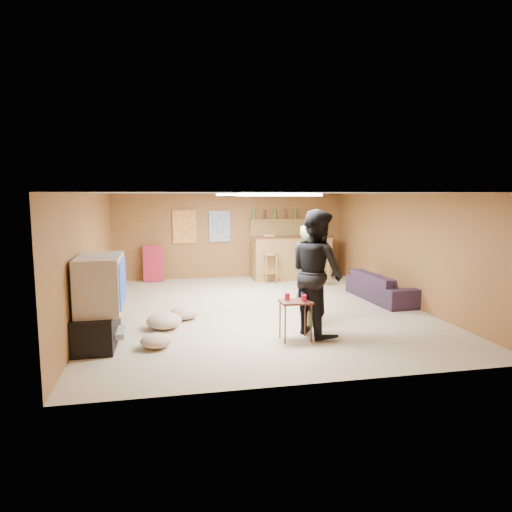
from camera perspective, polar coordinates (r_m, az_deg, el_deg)
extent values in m
plane|color=tan|center=(8.76, 0.26, -6.67)|extent=(7.00, 7.00, 0.00)
cube|color=silver|center=(8.48, 0.27, 7.88)|extent=(6.00, 7.00, 0.02)
cube|color=brown|center=(11.98, -3.17, 2.56)|extent=(6.00, 0.02, 2.20)
cube|color=brown|center=(5.22, 8.20, -4.27)|extent=(6.00, 0.02, 2.20)
cube|color=brown|center=(8.46, -20.03, -0.06)|extent=(0.02, 7.00, 2.20)
cube|color=brown|center=(9.62, 18.05, 0.92)|extent=(0.02, 7.00, 2.20)
cube|color=black|center=(7.14, -19.22, -8.39)|extent=(0.55, 1.30, 0.50)
cube|color=#B2B2B7|center=(7.14, -17.41, -9.14)|extent=(0.35, 0.50, 0.08)
cube|color=#B2B2B7|center=(6.98, -18.89, -3.24)|extent=(0.60, 1.10, 0.80)
cube|color=navy|center=(6.94, -16.35, -3.19)|extent=(0.02, 0.95, 0.65)
cube|color=olive|center=(11.82, 4.46, -0.21)|extent=(2.00, 0.60, 1.10)
cube|color=#441F15|center=(11.52, 4.83, 2.33)|extent=(2.10, 0.12, 0.05)
cube|color=olive|center=(12.16, 3.92, 4.52)|extent=(2.00, 0.18, 0.05)
cube|color=olive|center=(12.20, 3.88, 3.12)|extent=(2.00, 0.14, 0.60)
cube|color=#BF3F26|center=(11.80, -8.94, 3.62)|extent=(0.60, 0.03, 0.85)
cube|color=#334C99|center=(11.88, -4.59, 3.71)|extent=(0.55, 0.03, 0.80)
cube|color=#A71E37|center=(11.73, -12.71, -0.93)|extent=(0.50, 0.26, 0.91)
cube|color=white|center=(7.02, 2.81, 7.66)|extent=(1.20, 0.60, 0.04)
cube|color=white|center=(9.66, -1.20, 7.68)|extent=(1.20, 0.60, 0.04)
imported|color=#475430|center=(7.66, 6.74, -2.34)|extent=(0.42, 0.63, 1.69)
imported|color=black|center=(7.11, 7.60, -2.07)|extent=(0.97, 1.12, 1.95)
imported|color=black|center=(9.82, 15.58, -3.68)|extent=(0.86, 1.97, 0.56)
cube|color=#441F15|center=(6.93, 4.95, -8.02)|extent=(0.47, 0.38, 0.60)
cylinder|color=red|center=(6.87, 3.94, -5.08)|extent=(0.10, 0.10, 0.11)
cylinder|color=red|center=(6.79, 6.01, -5.28)|extent=(0.10, 0.10, 0.10)
cylinder|color=navy|center=(6.96, 5.99, -4.95)|extent=(0.09, 0.09, 0.11)
ellipsoid|color=tan|center=(7.67, -11.40, -7.93)|extent=(0.75, 0.75, 0.26)
ellipsoid|color=tan|center=(8.17, -8.98, -7.04)|extent=(0.55, 0.55, 0.22)
ellipsoid|color=tan|center=(6.78, -12.41, -10.31)|extent=(0.49, 0.49, 0.20)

